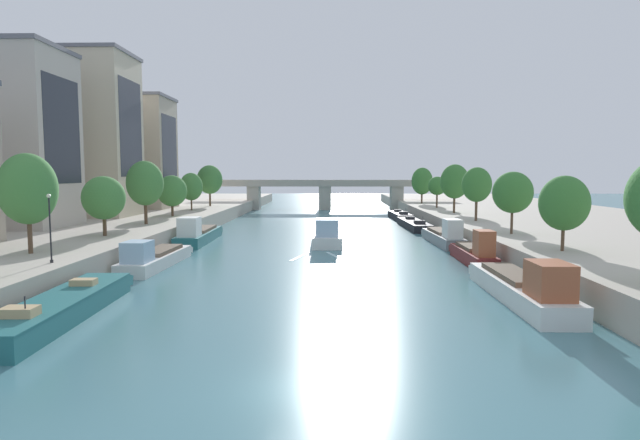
{
  "coord_description": "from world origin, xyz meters",
  "views": [
    {
      "loc": [
        1.37,
        -20.1,
        8.53
      ],
      "look_at": [
        0.0,
        45.6,
        2.63
      ],
      "focal_mm": 29.49,
      "sensor_mm": 36.0,
      "label": 1
    }
  ],
  "objects_px": {
    "moored_boat_right_gap_after": "(400,216)",
    "moored_boat_right_second": "(444,236)",
    "moored_boat_left_second": "(155,258)",
    "tree_right_second": "(513,192)",
    "lamppost_left_bank": "(50,225)",
    "moored_boat_left_midway": "(198,234)",
    "moored_boat_right_far": "(522,287)",
    "tree_left_far": "(104,198)",
    "tree_right_nearest": "(477,185)",
    "tree_right_by_lamp": "(455,182)",
    "tree_left_distant": "(210,180)",
    "tree_left_by_lamp": "(191,187)",
    "bridge_far": "(325,191)",
    "tree_right_distant": "(422,181)",
    "tree_right_far": "(564,203)",
    "tree_left_second": "(172,191)",
    "tree_left_past_mid": "(145,183)",
    "tree_left_end_of_row": "(28,189)",
    "tree_right_third": "(437,186)",
    "barge_midriver": "(327,233)",
    "moored_boat_right_end": "(474,253)",
    "moored_boat_right_downstream": "(414,224)",
    "moored_boat_left_end": "(62,307)"
  },
  "relations": [
    {
      "from": "moored_boat_left_midway",
      "to": "tree_right_far",
      "type": "relative_size",
      "value": 2.54
    },
    {
      "from": "tree_right_nearest",
      "to": "tree_left_second",
      "type": "bearing_deg",
      "value": 171.09
    },
    {
      "from": "barge_midriver",
      "to": "lamppost_left_bank",
      "type": "height_order",
      "value": "lamppost_left_bank"
    },
    {
      "from": "moored_boat_left_midway",
      "to": "tree_right_by_lamp",
      "type": "relative_size",
      "value": 2.02
    },
    {
      "from": "tree_left_second",
      "to": "tree_left_end_of_row",
      "type": "bearing_deg",
      "value": -90.68
    },
    {
      "from": "moored_boat_right_far",
      "to": "moored_boat_right_gap_after",
      "type": "distance_m",
      "value": 62.08
    },
    {
      "from": "tree_right_second",
      "to": "lamppost_left_bank",
      "type": "relative_size",
      "value": 1.33
    },
    {
      "from": "tree_left_past_mid",
      "to": "tree_left_second",
      "type": "height_order",
      "value": "tree_left_past_mid"
    },
    {
      "from": "moored_boat_right_gap_after",
      "to": "tree_right_distant",
      "type": "xyz_separation_m",
      "value": [
        6.08,
        12.27,
        6.2
      ]
    },
    {
      "from": "moored_boat_right_downstream",
      "to": "tree_right_third",
      "type": "xyz_separation_m",
      "value": [
        6.28,
        13.75,
        5.61
      ]
    },
    {
      "from": "tree_left_by_lamp",
      "to": "bridge_far",
      "type": "xyz_separation_m",
      "value": [
        22.15,
        34.23,
        -1.86
      ]
    },
    {
      "from": "tree_right_far",
      "to": "tree_right_nearest",
      "type": "relative_size",
      "value": 0.86
    },
    {
      "from": "moored_boat_right_gap_after",
      "to": "moored_boat_right_second",
      "type": "bearing_deg",
      "value": -88.66
    },
    {
      "from": "moored_boat_left_second",
      "to": "lamppost_left_bank",
      "type": "relative_size",
      "value": 2.79
    },
    {
      "from": "moored_boat_left_midway",
      "to": "tree_right_second",
      "type": "distance_m",
      "value": 36.69
    },
    {
      "from": "moored_boat_right_end",
      "to": "bridge_far",
      "type": "height_order",
      "value": "bridge_far"
    },
    {
      "from": "moored_boat_left_midway",
      "to": "tree_right_third",
      "type": "bearing_deg",
      "value": 41.27
    },
    {
      "from": "moored_boat_left_second",
      "to": "tree_left_distant",
      "type": "xyz_separation_m",
      "value": [
        -6.92,
        52.19,
        6.41
      ]
    },
    {
      "from": "barge_midriver",
      "to": "moored_boat_right_far",
      "type": "xyz_separation_m",
      "value": [
        13.17,
        -31.04,
        0.03
      ]
    },
    {
      "from": "tree_right_far",
      "to": "bridge_far",
      "type": "xyz_separation_m",
      "value": [
        -20.03,
        79.83,
        -1.75
      ]
    },
    {
      "from": "tree_right_nearest",
      "to": "tree_left_distant",
      "type": "bearing_deg",
      "value": 144.41
    },
    {
      "from": "tree_right_third",
      "to": "bridge_far",
      "type": "xyz_separation_m",
      "value": [
        -20.49,
        27.14,
        -1.83
      ]
    },
    {
      "from": "barge_midriver",
      "to": "tree_left_second",
      "type": "relative_size",
      "value": 3.1
    },
    {
      "from": "moored_boat_left_end",
      "to": "moored_boat_left_midway",
      "type": "distance_m",
      "value": 34.0
    },
    {
      "from": "moored_boat_right_second",
      "to": "lamppost_left_bank",
      "type": "distance_m",
      "value": 42.62
    },
    {
      "from": "tree_left_distant",
      "to": "tree_left_far",
      "type": "bearing_deg",
      "value": -89.63
    },
    {
      "from": "tree_left_distant",
      "to": "moored_boat_right_far",
      "type": "bearing_deg",
      "value": -61.15
    },
    {
      "from": "tree_left_far",
      "to": "tree_left_past_mid",
      "type": "relative_size",
      "value": 0.77
    },
    {
      "from": "moored_boat_right_end",
      "to": "tree_left_distant",
      "type": "xyz_separation_m",
      "value": [
        -36.39,
        49.96,
        6.25
      ]
    },
    {
      "from": "tree_left_end_of_row",
      "to": "tree_right_third",
      "type": "relative_size",
      "value": 1.38
    },
    {
      "from": "barge_midriver",
      "to": "tree_right_third",
      "type": "height_order",
      "value": "tree_right_third"
    },
    {
      "from": "moored_boat_right_gap_after",
      "to": "lamppost_left_bank",
      "type": "bearing_deg",
      "value": -118.02
    },
    {
      "from": "moored_boat_left_second",
      "to": "tree_right_far",
      "type": "height_order",
      "value": "tree_right_far"
    },
    {
      "from": "moored_boat_right_far",
      "to": "tree_right_third",
      "type": "height_order",
      "value": "tree_right_third"
    },
    {
      "from": "tree_right_far",
      "to": "tree_right_nearest",
      "type": "height_order",
      "value": "tree_right_nearest"
    },
    {
      "from": "tree_right_by_lamp",
      "to": "lamppost_left_bank",
      "type": "xyz_separation_m",
      "value": [
        -38.86,
        -46.57,
        -2.29
      ]
    },
    {
      "from": "moored_boat_left_second",
      "to": "moored_boat_right_gap_after",
      "type": "height_order",
      "value": "moored_boat_left_second"
    },
    {
      "from": "tree_right_far",
      "to": "tree_right_third",
      "type": "xyz_separation_m",
      "value": [
        0.46,
        52.69,
        0.08
      ]
    },
    {
      "from": "moored_boat_right_far",
      "to": "tree_right_nearest",
      "type": "xyz_separation_m",
      "value": [
        6.38,
        34.57,
        5.97
      ]
    },
    {
      "from": "tree_left_past_mid",
      "to": "barge_midriver",
      "type": "bearing_deg",
      "value": 4.23
    },
    {
      "from": "moored_boat_right_end",
      "to": "moored_boat_right_far",
      "type": "bearing_deg",
      "value": -93.12
    },
    {
      "from": "barge_midriver",
      "to": "tree_left_second",
      "type": "distance_m",
      "value": 25.17
    },
    {
      "from": "tree_left_second",
      "to": "lamppost_left_bank",
      "type": "distance_m",
      "value": 39.83
    },
    {
      "from": "moored_boat_right_second",
      "to": "lamppost_left_bank",
      "type": "xyz_separation_m",
      "value": [
        -33.04,
        -26.64,
        3.91
      ]
    },
    {
      "from": "moored_boat_right_end",
      "to": "tree_left_end_of_row",
      "type": "distance_m",
      "value": 38.48
    },
    {
      "from": "moored_boat_right_second",
      "to": "tree_left_far",
      "type": "xyz_separation_m",
      "value": [
        -36.12,
        -10.81,
        5.05
      ]
    },
    {
      "from": "tree_right_far",
      "to": "tree_right_second",
      "type": "bearing_deg",
      "value": 90.11
    },
    {
      "from": "tree_left_second",
      "to": "tree_left_by_lamp",
      "type": "distance_m",
      "value": 12.33
    },
    {
      "from": "tree_right_nearest",
      "to": "tree_right_by_lamp",
      "type": "height_order",
      "value": "tree_right_by_lamp"
    },
    {
      "from": "moored_boat_right_far",
      "to": "tree_left_far",
      "type": "distance_m",
      "value": 39.63
    }
  ]
}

